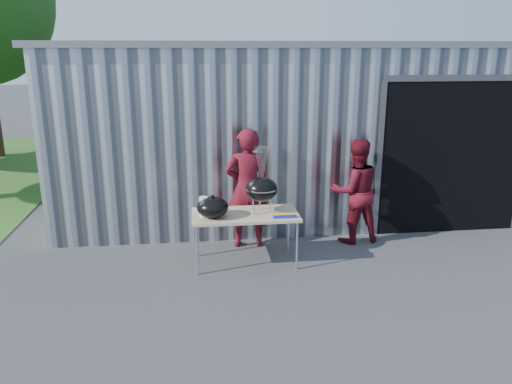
{
  "coord_description": "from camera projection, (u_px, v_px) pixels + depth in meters",
  "views": [
    {
      "loc": [
        -0.86,
        -5.84,
        2.99
      ],
      "look_at": [
        -0.04,
        0.84,
        1.05
      ],
      "focal_mm": 35.0,
      "sensor_mm": 36.0,
      "label": 1
    }
  ],
  "objects": [
    {
      "name": "building",
      "position": [
        279.0,
        120.0,
        10.56
      ],
      "size": [
        8.2,
        6.2,
        3.1
      ],
      "color": "silver",
      "rests_on": "ground"
    },
    {
      "name": "kettle_grill",
      "position": [
        261.0,
        184.0,
        6.97
      ],
      "size": [
        0.46,
        0.46,
        0.94
      ],
      "color": "black",
      "rests_on": "folding_table"
    },
    {
      "name": "grill_lid",
      "position": [
        213.0,
        207.0,
        6.85
      ],
      "size": [
        0.44,
        0.44,
        0.32
      ],
      "color": "black",
      "rests_on": "folding_table"
    },
    {
      "name": "ground",
      "position": [
        267.0,
        287.0,
        6.5
      ],
      "size": [
        80.0,
        80.0,
        0.0
      ],
      "primitive_type": "plane",
      "color": "#39393C"
    },
    {
      "name": "folding_table",
      "position": [
        245.0,
        216.0,
        7.05
      ],
      "size": [
        1.5,
        0.75,
        0.75
      ],
      "color": "tan",
      "rests_on": "ground"
    },
    {
      "name": "white_tub",
      "position": [
        206.0,
        207.0,
        7.18
      ],
      "size": [
        0.2,
        0.15,
        0.1
      ],
      "primitive_type": "cube",
      "color": "white",
      "rests_on": "folding_table"
    },
    {
      "name": "person_bystander",
      "position": [
        355.0,
        191.0,
        7.84
      ],
      "size": [
        0.87,
        0.72,
        1.66
      ],
      "primitive_type": "imported",
      "rotation": [
        0.0,
        0.0,
        3.25
      ],
      "color": "#590E1A",
      "rests_on": "ground"
    },
    {
      "name": "paper_towels",
      "position": [
        204.0,
        207.0,
        6.88
      ],
      "size": [
        0.12,
        0.12,
        0.28
      ],
      "primitive_type": "cylinder",
      "color": "white",
      "rests_on": "folding_table"
    },
    {
      "name": "foil_box",
      "position": [
        285.0,
        216.0,
        6.85
      ],
      "size": [
        0.32,
        0.05,
        0.06
      ],
      "color": "#1C1FBC",
      "rests_on": "folding_table"
    },
    {
      "name": "person_cook",
      "position": [
        247.0,
        188.0,
        7.63
      ],
      "size": [
        0.68,
        0.46,
        1.86
      ],
      "primitive_type": "imported",
      "rotation": [
        0.0,
        0.0,
        3.13
      ],
      "color": "#590E1A",
      "rests_on": "ground"
    }
  ]
}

